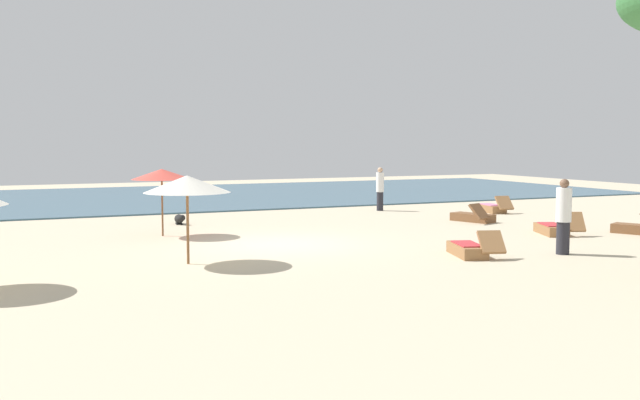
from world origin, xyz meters
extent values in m
plane|color=beige|center=(0.00, 0.00, 0.00)|extent=(60.00, 60.00, 0.00)
cube|color=#3D6075|center=(0.00, 17.00, 0.03)|extent=(48.00, 16.00, 0.06)
cylinder|color=brown|center=(-2.97, -2.06, 0.98)|extent=(0.06, 0.06, 1.97)
cone|color=silver|center=(-2.97, -2.06, 1.83)|extent=(1.96, 1.96, 0.38)
cylinder|color=brown|center=(-2.48, 2.99, 0.96)|extent=(0.05, 0.05, 1.92)
cone|color=#D84C3F|center=(-2.48, 2.99, 1.82)|extent=(1.76, 1.76, 0.30)
cube|color=olive|center=(3.50, -3.69, 0.14)|extent=(1.02, 1.61, 0.28)
cube|color=olive|center=(3.71, -4.36, 0.41)|extent=(0.70, 0.66, 0.51)
cube|color=#BF3338|center=(3.50, -3.69, 0.30)|extent=(0.80, 1.15, 0.03)
cube|color=brown|center=(8.05, 2.36, 0.14)|extent=(1.05, 1.61, 0.28)
cube|color=brown|center=(7.82, 1.70, 0.42)|extent=(0.70, 0.66, 0.52)
cube|color=brown|center=(10.63, -2.39, 0.14)|extent=(1.19, 1.61, 0.28)
cube|color=olive|center=(10.62, 4.77, 0.14)|extent=(0.84, 1.58, 0.28)
cube|color=olive|center=(10.73, 4.08, 0.41)|extent=(0.65, 0.60, 0.51)
cube|color=#D17299|center=(10.62, 4.77, 0.30)|extent=(0.67, 1.12, 0.03)
cube|color=olive|center=(8.18, -1.36, 0.14)|extent=(1.13, 1.62, 0.28)
cube|color=olive|center=(8.45, -2.01, 0.43)|extent=(0.70, 0.64, 0.56)
cube|color=#BF3338|center=(8.18, -1.36, 0.30)|extent=(0.88, 1.17, 0.03)
cylinder|color=#26262D|center=(6.99, 7.05, 0.37)|extent=(0.34, 0.34, 0.74)
cylinder|color=white|center=(6.99, 7.05, 1.13)|extent=(0.40, 0.40, 0.78)
sphere|color=tan|center=(6.99, 7.05, 1.61)|extent=(0.21, 0.21, 0.21)
cylinder|color=#26262D|center=(5.81, -4.44, 0.40)|extent=(0.44, 0.44, 0.81)
cylinder|color=white|center=(5.81, -4.44, 1.23)|extent=(0.52, 0.52, 0.84)
sphere|color=brown|center=(5.81, -4.44, 1.75)|extent=(0.23, 0.23, 0.23)
cube|color=black|center=(-1.36, 5.72, 0.02)|extent=(0.25, 0.42, 0.04)
ellipsoid|color=black|center=(-1.36, 5.72, 0.18)|extent=(0.37, 0.69, 0.30)
sphere|color=black|center=(-1.32, 5.42, 0.24)|extent=(0.21, 0.21, 0.21)
camera|label=1|loc=(-6.94, -18.28, 2.84)|focal=41.03mm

